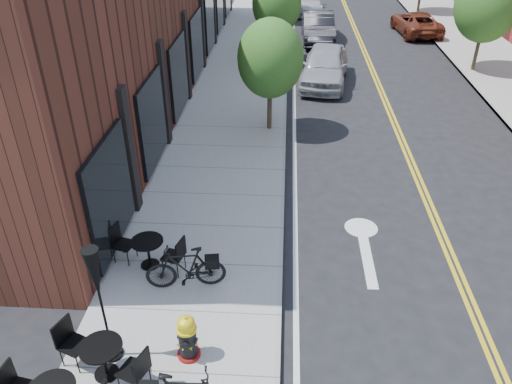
{
  "coord_description": "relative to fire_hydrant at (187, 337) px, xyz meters",
  "views": [
    {
      "loc": [
        -0.07,
        -7.26,
        7.63
      ],
      "look_at": [
        -0.72,
        3.27,
        1.0
      ],
      "focal_mm": 35.0,
      "sensor_mm": 36.0,
      "label": 1
    }
  ],
  "objects": [
    {
      "name": "tree_near_b",
      "position": [
        1.1,
        18.11,
        2.13
      ],
      "size": [
        2.3,
        2.3,
        3.98
      ],
      "color": "#382B1E",
      "rests_on": "sidewalk_near"
    },
    {
      "name": "ground",
      "position": [
        1.7,
        1.11,
        -0.59
      ],
      "size": [
        120.0,
        120.0,
        0.0
      ],
      "primitive_type": "plane",
      "color": "black",
      "rests_on": "ground"
    },
    {
      "name": "patio_umbrella",
      "position": [
        -1.43,
        -0.07,
        1.31
      ],
      "size": [
        0.4,
        0.4,
        2.48
      ],
      "color": "black",
      "rests_on": "sidewalk_near"
    },
    {
      "name": "tree_near_a",
      "position": [
        1.1,
        10.11,
        2.02
      ],
      "size": [
        2.2,
        2.2,
        3.81
      ],
      "color": "#382B1E",
      "rests_on": "sidewalk_near"
    },
    {
      "name": "bistro_set_a",
      "position": [
        -1.4,
        -0.51,
        0.0
      ],
      "size": [
        1.77,
        1.06,
        0.94
      ],
      "rotation": [
        0.0,
        0.0,
        -0.38
      ],
      "color": "black",
      "rests_on": "sidewalk_near"
    },
    {
      "name": "tree_far_b",
      "position": [
        10.3,
        17.11,
        2.47
      ],
      "size": [
        2.8,
        2.8,
        4.62
      ],
      "color": "#382B1E",
      "rests_on": "sidewalk_far"
    },
    {
      "name": "parked_car_a",
      "position": [
        3.3,
        15.16,
        0.21
      ],
      "size": [
        2.52,
        4.91,
        1.6
      ],
      "primitive_type": "imported",
      "rotation": [
        0.0,
        0.0,
        -0.14
      ],
      "color": "#A1A4A9",
      "rests_on": "ground"
    },
    {
      "name": "fire_hydrant",
      "position": [
        0.0,
        0.0,
        0.0
      ],
      "size": [
        0.54,
        0.54,
        0.99
      ],
      "rotation": [
        0.0,
        0.0,
        -0.3
      ],
      "color": "maroon",
      "rests_on": "sidewalk_near"
    },
    {
      "name": "parked_car_b",
      "position": [
        3.3,
        21.97,
        0.19
      ],
      "size": [
        1.74,
        4.76,
        1.56
      ],
      "primitive_type": "imported",
      "rotation": [
        0.0,
        0.0,
        0.02
      ],
      "color": "black",
      "rests_on": "ground"
    },
    {
      "name": "bicycle_left",
      "position": [
        -0.36,
        1.84,
        0.05
      ],
      "size": [
        1.77,
        0.74,
        1.03
      ],
      "primitive_type": "imported",
      "rotation": [
        0.0,
        0.0,
        -1.42
      ],
      "color": "black",
      "rests_on": "sidewalk_near"
    },
    {
      "name": "parked_car_c",
      "position": [
        2.82,
        29.08,
        0.13
      ],
      "size": [
        2.09,
        4.99,
        1.44
      ],
      "primitive_type": "imported",
      "rotation": [
        0.0,
        0.0,
        0.01
      ],
      "color": "silver",
      "rests_on": "ground"
    },
    {
      "name": "sidewalk_near",
      "position": [
        -0.3,
        11.11,
        -0.53
      ],
      "size": [
        4.0,
        70.0,
        0.12
      ],
      "primitive_type": "cube",
      "color": "#9E9B93",
      "rests_on": "ground"
    },
    {
      "name": "bistro_set_c",
      "position": [
        -1.34,
        2.47,
        -0.01
      ],
      "size": [
        1.74,
        0.9,
        0.91
      ],
      "rotation": [
        0.0,
        0.0,
        -0.27
      ],
      "color": "black",
      "rests_on": "sidewalk_near"
    },
    {
      "name": "parked_car_far",
      "position": [
        9.02,
        23.79,
        0.04
      ],
      "size": [
        2.48,
        4.68,
        1.25
      ],
      "primitive_type": "imported",
      "rotation": [
        0.0,
        0.0,
        3.23
      ],
      "color": "maroon",
      "rests_on": "ground"
    }
  ]
}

